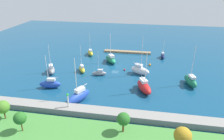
# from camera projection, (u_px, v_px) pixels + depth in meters

# --- Properties ---
(water) EXTENTS (160.00, 160.00, 0.00)m
(water) POSITION_uv_depth(u_px,v_px,m) (115.00, 66.00, 77.61)
(water) COLOR navy
(water) RESTS_ON ground
(pier_dock) EXTENTS (20.70, 2.00, 0.78)m
(pier_dock) POSITION_uv_depth(u_px,v_px,m) (127.00, 52.00, 91.24)
(pier_dock) COLOR #997A56
(pier_dock) RESTS_ON ground
(breakwater) EXTENTS (64.26, 3.28, 1.54)m
(breakwater) POSITION_uv_depth(u_px,v_px,m) (96.00, 112.00, 49.62)
(breakwater) COLOR gray
(breakwater) RESTS_ON ground
(shoreline_park) EXTENTS (59.95, 9.60, 1.37)m
(shoreline_park) POSITION_uv_depth(u_px,v_px,m) (85.00, 137.00, 41.96)
(shoreline_park) COLOR #478C3D
(shoreline_park) RESTS_ON ground
(harbor_beacon) EXTENTS (0.56, 0.56, 3.73)m
(harbor_beacon) POSITION_uv_depth(u_px,v_px,m) (68.00, 99.00, 49.47)
(harbor_beacon) COLOR silver
(harbor_beacon) RESTS_ON breakwater
(park_tree_center) EXTENTS (2.72, 2.72, 4.51)m
(park_tree_center) POSITION_uv_depth(u_px,v_px,m) (123.00, 119.00, 41.23)
(park_tree_center) COLOR brown
(park_tree_center) RESTS_ON shoreline_park
(park_tree_midwest) EXTENTS (3.13, 3.13, 5.66)m
(park_tree_midwest) POSITION_uv_depth(u_px,v_px,m) (183.00, 136.00, 35.52)
(park_tree_midwest) COLOR brown
(park_tree_midwest) RESTS_ON shoreline_park
(park_tree_east) EXTENTS (2.95, 2.95, 4.56)m
(park_tree_east) POSITION_uv_depth(u_px,v_px,m) (3.00, 107.00, 45.16)
(park_tree_east) COLOR brown
(park_tree_east) RESTS_ON shoreline_park
(park_tree_mideast) EXTENTS (2.63, 2.63, 4.50)m
(park_tree_mideast) POSITION_uv_depth(u_px,v_px,m) (20.00, 118.00, 41.41)
(park_tree_mideast) COLOR brown
(park_tree_mideast) RESTS_ON shoreline_park
(sailboat_green_far_south) EXTENTS (4.22, 7.51, 12.85)m
(sailboat_green_far_south) POSITION_uv_depth(u_px,v_px,m) (191.00, 81.00, 63.16)
(sailboat_green_far_south) COLOR #19724C
(sailboat_green_far_south) RESTS_ON water
(sailboat_gray_lone_south) EXTENTS (5.09, 6.78, 10.02)m
(sailboat_gray_lone_south) POSITION_uv_depth(u_px,v_px,m) (51.00, 69.00, 71.62)
(sailboat_gray_lone_south) COLOR gray
(sailboat_gray_lone_south) RESTS_ON water
(sailboat_yellow_along_channel) EXTENTS (4.35, 6.05, 9.77)m
(sailboat_yellow_along_channel) POSITION_uv_depth(u_px,v_px,m) (90.00, 53.00, 88.28)
(sailboat_yellow_along_channel) COLOR yellow
(sailboat_yellow_along_channel) RESTS_ON water
(sailboat_blue_lone_north) EXTENTS (6.68, 3.01, 10.47)m
(sailboat_blue_lone_north) POSITION_uv_depth(u_px,v_px,m) (50.00, 84.00, 61.60)
(sailboat_blue_lone_north) COLOR #2347B2
(sailboat_blue_lone_north) RESTS_ON water
(sailboat_white_center_basin) EXTENTS (7.35, 5.16, 13.44)m
(sailboat_white_center_basin) POSITION_uv_depth(u_px,v_px,m) (140.00, 70.00, 70.41)
(sailboat_white_center_basin) COLOR white
(sailboat_white_center_basin) RESTS_ON water
(sailboat_red_outer_mooring) EXTENTS (5.80, 8.34, 12.34)m
(sailboat_red_outer_mooring) POSITION_uv_depth(u_px,v_px,m) (144.00, 87.00, 59.70)
(sailboat_red_outer_mooring) COLOR red
(sailboat_red_outer_mooring) RESTS_ON water
(sailboat_navy_far_north) EXTENTS (1.78, 4.80, 8.87)m
(sailboat_navy_far_north) POSITION_uv_depth(u_px,v_px,m) (163.00, 56.00, 84.92)
(sailboat_navy_far_north) COLOR #141E4C
(sailboat_navy_far_north) RESTS_ON water
(sailboat_green_inner_mooring) EXTENTS (6.43, 7.81, 11.43)m
(sailboat_green_inner_mooring) POSITION_uv_depth(u_px,v_px,m) (111.00, 59.00, 80.41)
(sailboat_green_inner_mooring) COLOR #19724C
(sailboat_green_inner_mooring) RESTS_ON water
(sailboat_gray_east_end) EXTENTS (5.06, 2.31, 8.87)m
(sailboat_gray_east_end) POSITION_uv_depth(u_px,v_px,m) (99.00, 73.00, 69.74)
(sailboat_gray_east_end) COLOR gray
(sailboat_gray_east_end) RESTS_ON water
(sailboat_yellow_near_pier) EXTENTS (4.20, 5.60, 9.75)m
(sailboat_yellow_near_pier) POSITION_uv_depth(u_px,v_px,m) (82.00, 69.00, 72.54)
(sailboat_yellow_near_pier) COLOR yellow
(sailboat_yellow_near_pier) RESTS_ON water
(sailboat_blue_off_beacon) EXTENTS (5.81, 8.16, 12.59)m
(sailboat_blue_off_beacon) POSITION_uv_depth(u_px,v_px,m) (79.00, 96.00, 54.66)
(sailboat_blue_off_beacon) COLOR #2347B2
(sailboat_blue_off_beacon) RESTS_ON water
(mooring_buoy_orange) EXTENTS (0.86, 0.86, 0.86)m
(mooring_buoy_orange) POSITION_uv_depth(u_px,v_px,m) (150.00, 65.00, 77.71)
(mooring_buoy_orange) COLOR orange
(mooring_buoy_orange) RESTS_ON water
(mooring_buoy_red) EXTENTS (0.65, 0.65, 0.65)m
(mooring_buoy_red) POSITION_uv_depth(u_px,v_px,m) (125.00, 70.00, 73.70)
(mooring_buoy_red) COLOR red
(mooring_buoy_red) RESTS_ON water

